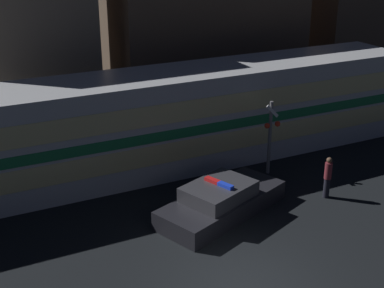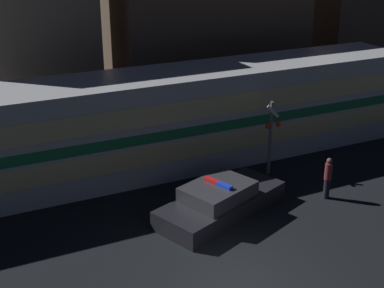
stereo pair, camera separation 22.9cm
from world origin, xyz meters
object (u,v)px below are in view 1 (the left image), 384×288
Objects in this scene: train at (166,121)px; pedestrian at (328,177)px; police_car at (221,201)px; crossing_signal_near at (270,134)px.

pedestrian is (4.05, -5.21, -1.15)m from train.
train is 14.18× the size of pedestrian.
police_car is 3.31× the size of pedestrian.
pedestrian is at bearing -52.10° from train.
crossing_signal_near is at bearing 10.59° from police_car.
train reaches higher than crossing_signal_near.
train reaches higher than pedestrian.
train is 4.28× the size of police_car.
police_car is 4.07m from crossing_signal_near.
crossing_signal_near is (3.33, -2.54, -0.26)m from train.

